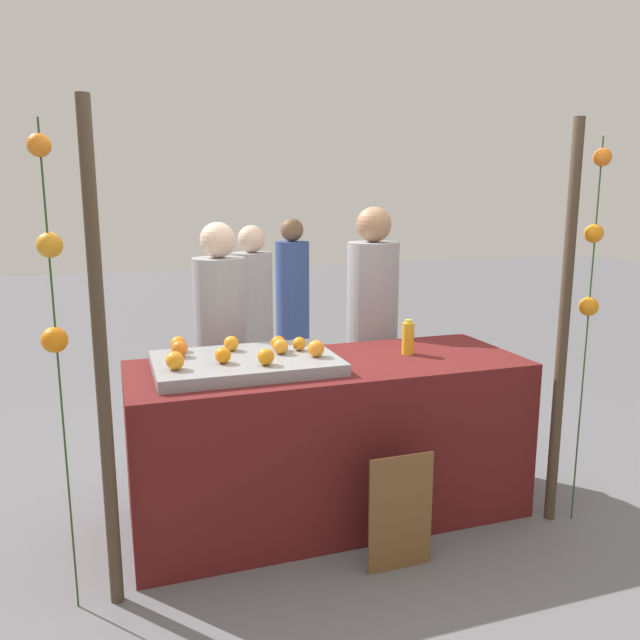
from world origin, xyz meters
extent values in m
plane|color=slate|center=(0.00, 0.00, 0.00)|extent=(24.00, 24.00, 0.00)
cube|color=#5B1919|center=(0.00, 0.00, 0.43)|extent=(2.08, 0.78, 0.86)
cube|color=gray|center=(-0.44, 0.02, 0.89)|extent=(0.91, 0.61, 0.06)
sphere|color=orange|center=(-0.10, -0.08, 0.96)|extent=(0.09, 0.09, 0.09)
sphere|color=orange|center=(-0.57, -0.06, 0.96)|extent=(0.08, 0.08, 0.08)
sphere|color=orange|center=(-0.25, 0.10, 0.96)|extent=(0.08, 0.08, 0.08)
sphere|color=orange|center=(-0.75, 0.14, 0.96)|extent=(0.08, 0.08, 0.08)
sphere|color=orange|center=(-0.25, 0.03, 0.96)|extent=(0.08, 0.08, 0.08)
sphere|color=orange|center=(-0.80, -0.10, 0.96)|extent=(0.09, 0.09, 0.09)
sphere|color=orange|center=(-0.14, 0.07, 0.95)|extent=(0.07, 0.07, 0.07)
sphere|color=orange|center=(-0.38, -0.16, 0.96)|extent=(0.08, 0.08, 0.08)
sphere|color=orange|center=(-0.75, 0.25, 0.96)|extent=(0.08, 0.08, 0.08)
sphere|color=orange|center=(-0.48, 0.18, 0.96)|extent=(0.08, 0.08, 0.08)
cylinder|color=gold|center=(0.47, 0.03, 0.95)|extent=(0.07, 0.07, 0.18)
cylinder|color=yellow|center=(0.47, 0.03, 1.04)|extent=(0.04, 0.04, 0.02)
cube|color=brown|center=(0.14, -0.60, 0.28)|extent=(0.32, 0.01, 0.58)
cube|color=black|center=(0.14, -0.59, 0.28)|extent=(0.29, 0.02, 0.55)
cylinder|color=#99999E|center=(-0.45, 0.71, 0.68)|extent=(0.31, 0.31, 1.36)
sphere|color=beige|center=(-0.45, 0.71, 1.46)|extent=(0.21, 0.21, 0.21)
cylinder|color=#99999E|center=(0.53, 0.67, 0.72)|extent=(0.33, 0.33, 1.43)
sphere|color=#A87A59|center=(0.53, 0.67, 1.54)|extent=(0.22, 0.22, 0.22)
cylinder|color=#384C8C|center=(0.50, 2.43, 0.66)|extent=(0.31, 0.31, 1.32)
sphere|color=brown|center=(0.50, 2.43, 1.42)|extent=(0.21, 0.21, 0.21)
cylinder|color=#99999E|center=(-0.05, 1.60, 0.65)|extent=(0.30, 0.30, 1.30)
sphere|color=beige|center=(-0.05, 1.60, 1.41)|extent=(0.20, 0.20, 0.20)
cylinder|color=#473828|center=(-1.12, -0.43, 1.05)|extent=(0.06, 0.06, 2.10)
cylinder|color=#473828|center=(1.12, -0.43, 1.05)|extent=(0.06, 0.06, 2.10)
cylinder|color=#2D4C23|center=(-1.28, -0.42, 1.00)|extent=(0.01, 0.01, 2.00)
sphere|color=orange|center=(-1.28, -0.42, 1.90)|extent=(0.09, 0.09, 0.09)
sphere|color=orange|center=(-1.28, -0.41, 1.54)|extent=(0.10, 0.10, 0.10)
sphere|color=orange|center=(-1.29, -0.43, 1.17)|extent=(0.10, 0.10, 0.10)
cylinder|color=#2D4C23|center=(1.23, -0.48, 1.00)|extent=(0.01, 0.01, 2.00)
sphere|color=orange|center=(1.23, -0.48, 1.90)|extent=(0.09, 0.09, 0.09)
sphere|color=orange|center=(1.23, -0.47, 1.54)|extent=(0.09, 0.09, 0.09)
sphere|color=orange|center=(1.23, -0.48, 1.17)|extent=(0.10, 0.10, 0.10)
camera|label=1|loc=(-1.07, -3.02, 1.72)|focal=35.36mm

